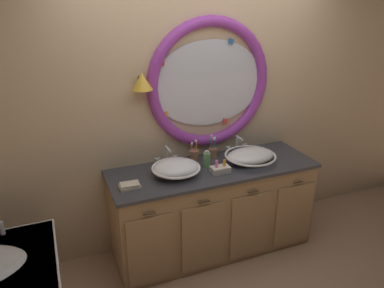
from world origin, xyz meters
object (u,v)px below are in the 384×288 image
at_px(toothbrush_holder_left, 194,155).
at_px(toothbrush_holder_right, 213,152).
at_px(folded_hand_towel, 130,186).
at_px(sink_basin_left, 176,168).
at_px(soap_dispenser, 207,159).
at_px(sink_basin_right, 250,156).
at_px(toiletry_basket, 220,169).

relative_size(toothbrush_holder_left, toothbrush_holder_right, 0.94).
xyz_separation_m(toothbrush_holder_left, folded_hand_towel, (-0.67, -0.28, -0.04)).
distance_m(sink_basin_left, toothbrush_holder_right, 0.51).
height_order(soap_dispenser, folded_hand_towel, soap_dispenser).
bearing_deg(sink_basin_right, toothbrush_holder_right, 139.41).
relative_size(toothbrush_holder_left, folded_hand_towel, 1.28).
bearing_deg(soap_dispenser, toothbrush_holder_left, 113.05).
height_order(sink_basin_left, toiletry_basket, sink_basin_left).
relative_size(sink_basin_left, folded_hand_towel, 2.55).
height_order(soap_dispenser, toiletry_basket, soap_dispenser).
xyz_separation_m(toothbrush_holder_right, toiletry_basket, (-0.08, -0.32, -0.02)).
bearing_deg(toiletry_basket, folded_hand_towel, 178.30).
relative_size(sink_basin_left, toiletry_basket, 2.58).
distance_m(toothbrush_holder_left, soap_dispenser, 0.16).
relative_size(soap_dispenser, folded_hand_towel, 0.97).
height_order(toothbrush_holder_left, toothbrush_holder_right, toothbrush_holder_right).
bearing_deg(toothbrush_holder_right, folded_hand_towel, -161.18).
distance_m(toothbrush_holder_right, toiletry_basket, 0.33).
bearing_deg(toiletry_basket, toothbrush_holder_left, 111.83).
bearing_deg(sink_basin_left, soap_dispenser, 11.44).
relative_size(toothbrush_holder_right, folded_hand_towel, 1.35).
bearing_deg(folded_hand_towel, toothbrush_holder_left, 22.62).
height_order(toothbrush_holder_right, toiletry_basket, toothbrush_holder_right).
xyz_separation_m(toothbrush_holder_right, folded_hand_towel, (-0.87, -0.30, -0.04)).
distance_m(folded_hand_towel, toiletry_basket, 0.79).
bearing_deg(toothbrush_holder_right, soap_dispenser, -130.20).
xyz_separation_m(toothbrush_holder_left, toiletry_basket, (0.12, -0.30, -0.03)).
bearing_deg(folded_hand_towel, soap_dispenser, 10.20).
xyz_separation_m(toothbrush_holder_right, soap_dispenser, (-0.14, -0.17, 0.02)).
distance_m(sink_basin_left, soap_dispenser, 0.32).
xyz_separation_m(sink_basin_left, soap_dispenser, (0.32, 0.06, 0.00)).
distance_m(sink_basin_right, soap_dispenser, 0.41).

